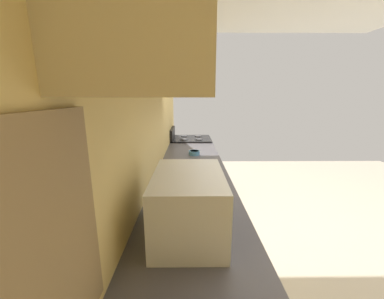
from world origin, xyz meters
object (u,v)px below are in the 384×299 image
bowl (194,153)px  kettle (197,185)px  oven_range (191,165)px  microwave (189,203)px

bowl → kettle: kettle is taller
oven_range → kettle: oven_range is taller
oven_range → microwave: (-2.50, 0.03, 0.59)m
microwave → kettle: bearing=-7.3°
microwave → kettle: microwave is taller
oven_range → microwave: bearing=179.4°
bowl → kettle: size_ratio=0.76×
oven_range → microwave: 2.57m
oven_range → bowl: oven_range is taller
bowl → kettle: bearing=-180.0°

